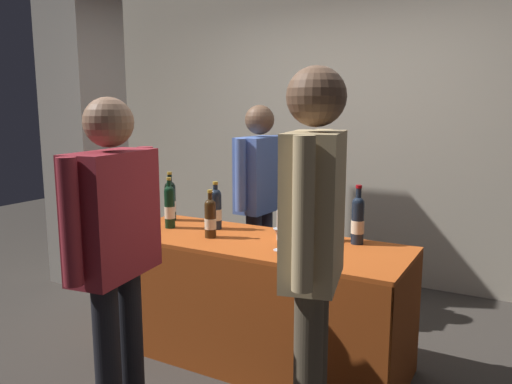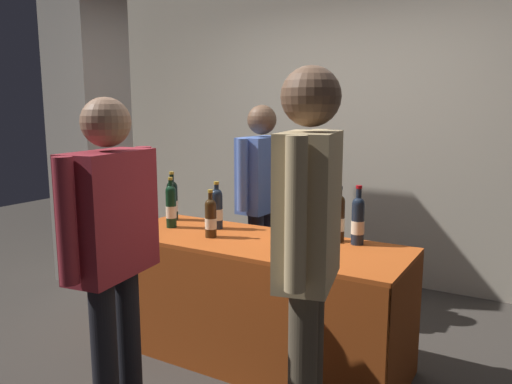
{
  "view_description": "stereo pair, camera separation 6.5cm",
  "coord_description": "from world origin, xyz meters",
  "px_view_note": "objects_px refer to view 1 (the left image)",
  "views": [
    {
      "loc": [
        1.45,
        -2.59,
        1.58
      ],
      "look_at": [
        0.0,
        0.0,
        1.07
      ],
      "focal_mm": 35.07,
      "sensor_mm": 36.0,
      "label": 1
    },
    {
      "loc": [
        1.5,
        -2.56,
        1.58
      ],
      "look_at": [
        0.0,
        0.0,
        1.07
      ],
      "focal_mm": 35.07,
      "sensor_mm": 36.0,
      "label": 2
    }
  ],
  "objects_px": {
    "featured_wine_bottle": "(169,206)",
    "wine_glass_near_vendor": "(280,235)",
    "flower_vase": "(284,221)",
    "taster_foreground_right": "(314,238)",
    "concrete_pillar": "(83,93)",
    "display_bottle_0": "(358,219)",
    "tasting_table": "(256,278)",
    "vendor_presenter": "(260,191)"
  },
  "relations": [
    {
      "from": "flower_vase",
      "to": "vendor_presenter",
      "type": "bearing_deg",
      "value": 129.95
    },
    {
      "from": "tasting_table",
      "to": "display_bottle_0",
      "type": "distance_m",
      "value": 0.72
    },
    {
      "from": "featured_wine_bottle",
      "to": "taster_foreground_right",
      "type": "relative_size",
      "value": 0.2
    },
    {
      "from": "featured_wine_bottle",
      "to": "flower_vase",
      "type": "xyz_separation_m",
      "value": [
        0.81,
        0.1,
        -0.03
      ]
    },
    {
      "from": "display_bottle_0",
      "to": "featured_wine_bottle",
      "type": "bearing_deg",
      "value": -169.37
    },
    {
      "from": "wine_glass_near_vendor",
      "to": "flower_vase",
      "type": "distance_m",
      "value": 0.23
    },
    {
      "from": "display_bottle_0",
      "to": "wine_glass_near_vendor",
      "type": "relative_size",
      "value": 2.79
    },
    {
      "from": "concrete_pillar",
      "to": "featured_wine_bottle",
      "type": "bearing_deg",
      "value": -22.53
    },
    {
      "from": "concrete_pillar",
      "to": "flower_vase",
      "type": "height_order",
      "value": "concrete_pillar"
    },
    {
      "from": "featured_wine_bottle",
      "to": "display_bottle_0",
      "type": "xyz_separation_m",
      "value": [
        1.23,
        0.23,
        0.0
      ]
    },
    {
      "from": "featured_wine_bottle",
      "to": "wine_glass_near_vendor",
      "type": "distance_m",
      "value": 0.9
    },
    {
      "from": "concrete_pillar",
      "to": "taster_foreground_right",
      "type": "height_order",
      "value": "concrete_pillar"
    },
    {
      "from": "tasting_table",
      "to": "vendor_presenter",
      "type": "distance_m",
      "value": 0.87
    },
    {
      "from": "flower_vase",
      "to": "wine_glass_near_vendor",
      "type": "bearing_deg",
      "value": -69.66
    },
    {
      "from": "flower_vase",
      "to": "taster_foreground_right",
      "type": "relative_size",
      "value": 0.23
    },
    {
      "from": "vendor_presenter",
      "to": "taster_foreground_right",
      "type": "relative_size",
      "value": 0.92
    },
    {
      "from": "featured_wine_bottle",
      "to": "vendor_presenter",
      "type": "xyz_separation_m",
      "value": [
        0.31,
        0.69,
        0.03
      ]
    },
    {
      "from": "wine_glass_near_vendor",
      "to": "vendor_presenter",
      "type": "xyz_separation_m",
      "value": [
        -0.57,
        0.81,
        0.09
      ]
    },
    {
      "from": "concrete_pillar",
      "to": "tasting_table",
      "type": "height_order",
      "value": "concrete_pillar"
    },
    {
      "from": "taster_foreground_right",
      "to": "flower_vase",
      "type": "bearing_deg",
      "value": 19.32
    },
    {
      "from": "wine_glass_near_vendor",
      "to": "flower_vase",
      "type": "height_order",
      "value": "flower_vase"
    },
    {
      "from": "concrete_pillar",
      "to": "vendor_presenter",
      "type": "xyz_separation_m",
      "value": [
        1.72,
        0.1,
        -0.75
      ]
    },
    {
      "from": "flower_vase",
      "to": "taster_foreground_right",
      "type": "bearing_deg",
      "value": -57.15
    },
    {
      "from": "featured_wine_bottle",
      "to": "taster_foreground_right",
      "type": "height_order",
      "value": "taster_foreground_right"
    },
    {
      "from": "taster_foreground_right",
      "to": "featured_wine_bottle",
      "type": "bearing_deg",
      "value": 47.63
    },
    {
      "from": "concrete_pillar",
      "to": "taster_foreground_right",
      "type": "xyz_separation_m",
      "value": [
        2.76,
        -1.33,
        -0.65
      ]
    },
    {
      "from": "taster_foreground_right",
      "to": "tasting_table",
      "type": "bearing_deg",
      "value": 29.01
    },
    {
      "from": "concrete_pillar",
      "to": "wine_glass_near_vendor",
      "type": "bearing_deg",
      "value": -17.03
    },
    {
      "from": "concrete_pillar",
      "to": "taster_foreground_right",
      "type": "bearing_deg",
      "value": -25.7
    },
    {
      "from": "wine_glass_near_vendor",
      "to": "featured_wine_bottle",
      "type": "bearing_deg",
      "value": 172.35
    },
    {
      "from": "vendor_presenter",
      "to": "featured_wine_bottle",
      "type": "bearing_deg",
      "value": -21.21
    },
    {
      "from": "display_bottle_0",
      "to": "flower_vase",
      "type": "distance_m",
      "value": 0.44
    },
    {
      "from": "concrete_pillar",
      "to": "flower_vase",
      "type": "xyz_separation_m",
      "value": [
        2.22,
        -0.49,
        -0.8
      ]
    },
    {
      "from": "featured_wine_bottle",
      "to": "vendor_presenter",
      "type": "height_order",
      "value": "vendor_presenter"
    },
    {
      "from": "concrete_pillar",
      "to": "display_bottle_0",
      "type": "height_order",
      "value": "concrete_pillar"
    },
    {
      "from": "display_bottle_0",
      "to": "flower_vase",
      "type": "relative_size",
      "value": 0.89
    },
    {
      "from": "tasting_table",
      "to": "taster_foreground_right",
      "type": "distance_m",
      "value": 1.14
    },
    {
      "from": "display_bottle_0",
      "to": "taster_foreground_right",
      "type": "xyz_separation_m",
      "value": [
        0.12,
        -0.98,
        0.13
      ]
    },
    {
      "from": "featured_wine_bottle",
      "to": "flower_vase",
      "type": "bearing_deg",
      "value": 6.92
    },
    {
      "from": "tasting_table",
      "to": "vendor_presenter",
      "type": "relative_size",
      "value": 1.17
    },
    {
      "from": "featured_wine_bottle",
      "to": "wine_glass_near_vendor",
      "type": "relative_size",
      "value": 2.7
    },
    {
      "from": "tasting_table",
      "to": "taster_foreground_right",
      "type": "height_order",
      "value": "taster_foreground_right"
    }
  ]
}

